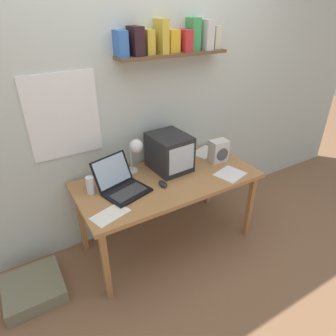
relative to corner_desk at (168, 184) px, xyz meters
name	(u,v)px	position (x,y,z in m)	size (l,w,h in m)	color
ground_plane	(168,240)	(0.00, 0.00, -0.64)	(12.00, 12.00, 0.00)	#8B6142
back_wall	(143,95)	(0.00, 0.42, 0.67)	(5.60, 0.24, 2.60)	silver
corner_desk	(168,184)	(0.00, 0.00, 0.00)	(1.55, 0.74, 0.70)	#B27845
crt_monitor	(169,152)	(0.10, 0.14, 0.22)	(0.32, 0.38, 0.32)	#232326
laptop	(120,183)	(-0.41, 0.04, 0.12)	(0.42, 0.43, 0.25)	black
desk_lamp	(136,149)	(-0.19, 0.21, 0.30)	(0.14, 0.17, 0.32)	white
juice_glass	(90,186)	(-0.63, 0.11, 0.13)	(0.06, 0.06, 0.15)	white
space_heater	(219,151)	(0.56, 0.03, 0.16)	(0.17, 0.13, 0.21)	silver
computer_mouse	(163,184)	(-0.09, -0.08, 0.07)	(0.07, 0.11, 0.03)	#232326
loose_paper_near_monitor	(230,174)	(0.50, -0.22, 0.06)	(0.28, 0.26, 0.00)	white
open_notebook	(205,152)	(0.57, 0.24, 0.06)	(0.31, 0.26, 0.00)	white
loose_paper_near_laptop	(110,214)	(-0.60, -0.22, 0.06)	(0.30, 0.22, 0.00)	white
floor_cushion	(34,289)	(-1.21, 0.02, -0.58)	(0.43, 0.43, 0.12)	gray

